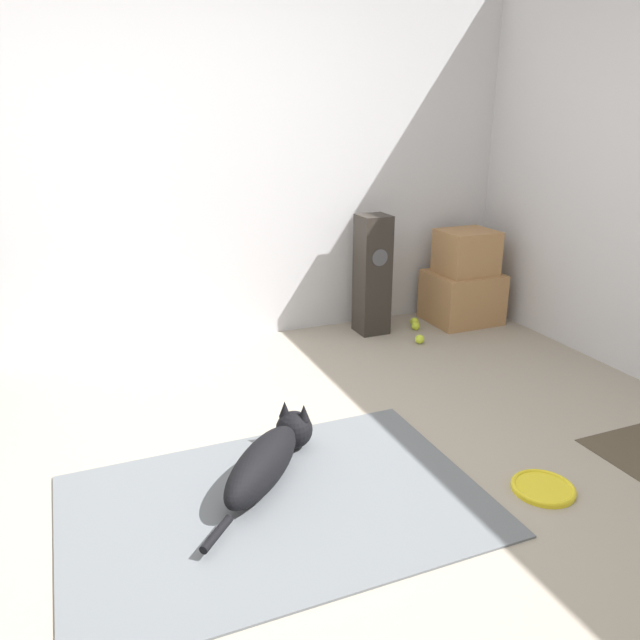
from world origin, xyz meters
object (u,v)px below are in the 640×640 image
tennis_ball_loose_on_carpet (420,339)px  cardboard_box_upper (466,252)px  tennis_ball_by_boxes (414,322)px  floor_speaker (372,275)px  frisbee (543,488)px  cardboard_box_lower (462,297)px  dog (269,457)px  tennis_ball_near_speaker (416,326)px

tennis_ball_loose_on_carpet → cardboard_box_upper: bearing=28.2°
tennis_ball_by_boxes → floor_speaker: bearing=177.0°
frisbee → cardboard_box_lower: bearing=64.5°
floor_speaker → tennis_ball_by_boxes: size_ratio=13.26×
dog → tennis_ball_near_speaker: 2.20m
cardboard_box_upper → cardboard_box_lower: bearing=102.2°
cardboard_box_upper → tennis_ball_by_boxes: bearing=174.2°
dog → cardboard_box_lower: size_ratio=1.44×
cardboard_box_lower → tennis_ball_near_speaker: size_ratio=7.85×
frisbee → tennis_ball_near_speaker: (0.55, 2.01, 0.02)m
dog → tennis_ball_near_speaker: (1.64, 1.47, -0.08)m
floor_speaker → frisbee: bearing=-96.0°
tennis_ball_by_boxes → tennis_ball_loose_on_carpet: same height
dog → floor_speaker: (1.31, 1.58, 0.32)m
cardboard_box_lower → tennis_ball_by_boxes: size_ratio=7.85×
tennis_ball_loose_on_carpet → dog: bearing=-141.3°
cardboard_box_lower → tennis_ball_loose_on_carpet: 0.66m
tennis_ball_near_speaker → tennis_ball_loose_on_carpet: (-0.12, -0.26, 0.00)m
frisbee → tennis_ball_loose_on_carpet: 1.81m
frisbee → dog: bearing=153.6°
tennis_ball_by_boxes → tennis_ball_near_speaker: size_ratio=1.00×
frisbee → cardboard_box_upper: 2.35m
dog → tennis_ball_near_speaker: dog is taller
tennis_ball_near_speaker → dog: bearing=-138.0°
cardboard_box_lower → tennis_ball_by_boxes: cardboard_box_lower is taller
dog → tennis_ball_by_boxes: 2.29m
tennis_ball_by_boxes → cardboard_box_upper: bearing=-5.8°
floor_speaker → tennis_ball_loose_on_carpet: (0.21, -0.36, -0.40)m
frisbee → tennis_ball_loose_on_carpet: tennis_ball_loose_on_carpet is taller
cardboard_box_lower → frisbee: bearing=-115.5°
cardboard_box_upper → floor_speaker: 0.78m
tennis_ball_near_speaker → tennis_ball_by_boxes: bearing=64.6°
frisbee → cardboard_box_upper: bearing=64.4°
floor_speaker → tennis_ball_by_boxes: floor_speaker is taller
cardboard_box_lower → floor_speaker: 0.80m
cardboard_box_lower → tennis_ball_near_speaker: (-0.44, -0.05, -0.16)m
frisbee → tennis_ball_loose_on_carpet: bearing=76.3°
cardboard_box_lower → tennis_ball_near_speaker: cardboard_box_lower is taller
cardboard_box_upper → tennis_ball_by_boxes: cardboard_box_upper is taller
cardboard_box_lower → tennis_ball_loose_on_carpet: size_ratio=7.85×
floor_speaker → tennis_ball_by_boxes: 0.55m
frisbee → cardboard_box_lower: size_ratio=0.53×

